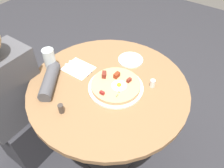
# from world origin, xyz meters

# --- Properties ---
(ground_plane) EXTENTS (6.00, 6.00, 0.00)m
(ground_plane) POSITION_xyz_m (0.00, 0.00, 0.00)
(ground_plane) COLOR #2D2D33
(dining_table) EXTENTS (0.90, 0.90, 0.75)m
(dining_table) POSITION_xyz_m (0.00, 0.00, 0.57)
(dining_table) COLOR olive
(dining_table) RESTS_ON ground_plane
(person_seated) EXTENTS (0.47, 0.47, 1.14)m
(person_seated) POSITION_xyz_m (-0.34, 0.50, 0.51)
(person_seated) COLOR #2D2D33
(person_seated) RESTS_ON ground_plane
(pizza_plate) EXTENTS (0.31, 0.31, 0.01)m
(pizza_plate) POSITION_xyz_m (0.01, -0.05, 0.75)
(pizza_plate) COLOR silver
(pizza_plate) RESTS_ON dining_table
(breakfast_pizza) EXTENTS (0.27, 0.27, 0.05)m
(breakfast_pizza) POSITION_xyz_m (0.01, -0.05, 0.77)
(breakfast_pizza) COLOR tan
(breakfast_pizza) RESTS_ON pizza_plate
(bread_plate) EXTENTS (0.16, 0.16, 0.01)m
(bread_plate) POSITION_xyz_m (0.26, 0.01, 0.75)
(bread_plate) COLOR silver
(bread_plate) RESTS_ON dining_table
(napkin) EXTENTS (0.14, 0.17, 0.00)m
(napkin) POSITION_xyz_m (0.01, 0.23, 0.75)
(napkin) COLOR white
(napkin) RESTS_ON dining_table
(fork) EXTENTS (0.01, 0.18, 0.00)m
(fork) POSITION_xyz_m (0.03, 0.23, 0.75)
(fork) COLOR silver
(fork) RESTS_ON napkin
(knife) EXTENTS (0.01, 0.18, 0.00)m
(knife) POSITION_xyz_m (-0.01, 0.23, 0.75)
(knife) COLOR silver
(knife) RESTS_ON napkin
(water_glass) EXTENTS (0.07, 0.07, 0.14)m
(water_glass) POSITION_xyz_m (-0.08, 0.36, 0.82)
(water_glass) COLOR silver
(water_glass) RESTS_ON dining_table
(salt_shaker) EXTENTS (0.03, 0.03, 0.05)m
(salt_shaker) POSITION_xyz_m (0.13, -0.21, 0.77)
(salt_shaker) COLOR white
(salt_shaker) RESTS_ON dining_table
(pepper_shaker) EXTENTS (0.03, 0.03, 0.05)m
(pepper_shaker) POSITION_xyz_m (-0.29, 0.08, 0.77)
(pepper_shaker) COLOR #3F3833
(pepper_shaker) RESTS_ON dining_table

